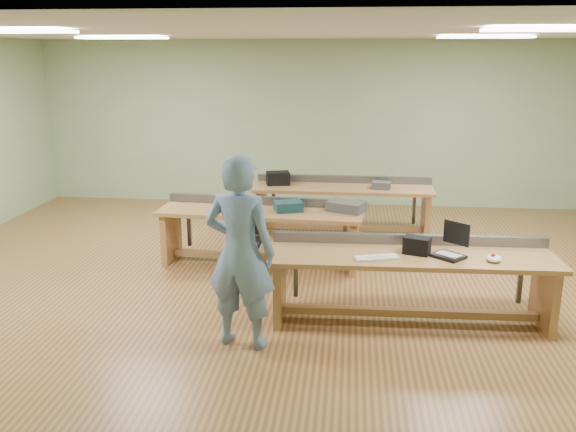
% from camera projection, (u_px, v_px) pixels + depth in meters
% --- Properties ---
extents(floor, '(10.00, 10.00, 0.00)m').
position_uv_depth(floor, '(287.00, 279.00, 7.71)').
color(floor, '#9C683B').
rests_on(floor, ground).
extents(ceiling, '(10.00, 10.00, 0.00)m').
position_uv_depth(ceiling, '(287.00, 32.00, 6.92)').
color(ceiling, silver).
rests_on(ceiling, wall_back).
extents(wall_back, '(10.00, 0.04, 3.00)m').
position_uv_depth(wall_back, '(310.00, 124.00, 11.16)').
color(wall_back, '#97B287').
rests_on(wall_back, floor).
extents(wall_front, '(10.00, 0.04, 3.00)m').
position_uv_depth(wall_front, '(213.00, 285.00, 3.48)').
color(wall_front, '#97B287').
rests_on(wall_front, floor).
extents(fluor_panels, '(6.20, 3.50, 0.03)m').
position_uv_depth(fluor_panels, '(287.00, 35.00, 6.93)').
color(fluor_panels, white).
rests_on(fluor_panels, ceiling).
extents(workbench_front, '(2.98, 0.87, 0.86)m').
position_uv_depth(workbench_front, '(411.00, 271.00, 6.40)').
color(workbench_front, '#AE7549').
rests_on(workbench_front, floor).
extents(workbench_mid, '(2.75, 0.89, 0.86)m').
position_uv_depth(workbench_mid, '(261.00, 224.00, 8.14)').
color(workbench_mid, '#AE7549').
rests_on(workbench_mid, floor).
extents(workbench_back, '(2.77, 0.75, 0.86)m').
position_uv_depth(workbench_back, '(343.00, 199.00, 9.53)').
color(workbench_back, '#AE7549').
rests_on(workbench_back, floor).
extents(person, '(0.76, 0.58, 1.89)m').
position_uv_depth(person, '(240.00, 253.00, 5.76)').
color(person, '#6281A1').
rests_on(person, floor).
extents(laptop_base, '(0.39, 0.39, 0.03)m').
position_uv_depth(laptop_base, '(448.00, 256.00, 6.22)').
color(laptop_base, black).
rests_on(laptop_base, workbench_front).
extents(laptop_screen, '(0.23, 0.21, 0.24)m').
position_uv_depth(laptop_screen, '(456.00, 233.00, 6.23)').
color(laptop_screen, black).
rests_on(laptop_screen, laptop_base).
extents(keyboard, '(0.47, 0.27, 0.03)m').
position_uv_depth(keyboard, '(377.00, 258.00, 6.17)').
color(keyboard, beige).
rests_on(keyboard, workbench_front).
extents(trackball_mouse, '(0.19, 0.21, 0.07)m').
position_uv_depth(trackball_mouse, '(494.00, 258.00, 6.09)').
color(trackball_mouse, white).
rests_on(trackball_mouse, workbench_front).
extents(camera_bag, '(0.31, 0.25, 0.18)m').
position_uv_depth(camera_bag, '(417.00, 245.00, 6.32)').
color(camera_bag, black).
rests_on(camera_bag, workbench_front).
extents(task_chair, '(0.47, 0.47, 0.87)m').
position_uv_depth(task_chair, '(246.00, 251.00, 7.79)').
color(task_chair, black).
rests_on(task_chair, floor).
extents(parts_bin_teal, '(0.43, 0.37, 0.13)m').
position_uv_depth(parts_bin_teal, '(288.00, 206.00, 8.02)').
color(parts_bin_teal, '#12343C').
rests_on(parts_bin_teal, workbench_mid).
extents(parts_bin_grey, '(0.55, 0.47, 0.13)m').
position_uv_depth(parts_bin_grey, '(346.00, 206.00, 8.00)').
color(parts_bin_grey, '#3E3E41').
rests_on(parts_bin_grey, workbench_mid).
extents(mug, '(0.17, 0.17, 0.10)m').
position_uv_depth(mug, '(282.00, 206.00, 8.07)').
color(mug, '#3E3E41').
rests_on(mug, workbench_mid).
extents(drinks_can, '(0.07, 0.07, 0.11)m').
position_uv_depth(drinks_can, '(259.00, 207.00, 8.02)').
color(drinks_can, '#BBBBBF').
rests_on(drinks_can, workbench_mid).
extents(storage_box_back, '(0.41, 0.33, 0.20)m').
position_uv_depth(storage_box_back, '(278.00, 178.00, 9.59)').
color(storage_box_back, black).
rests_on(storage_box_back, workbench_back).
extents(tray_back, '(0.31, 0.24, 0.11)m').
position_uv_depth(tray_back, '(381.00, 185.00, 9.30)').
color(tray_back, '#3E3E41').
rests_on(tray_back, workbench_back).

